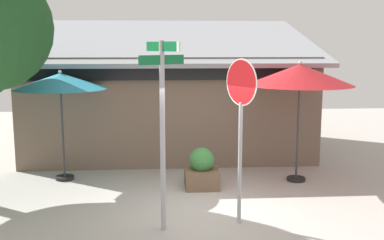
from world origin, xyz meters
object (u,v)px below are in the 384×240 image
(street_sign_post, at_px, (163,117))
(sidewalk_planter, at_px, (202,170))
(patio_umbrella_teal_left, at_px, (60,82))
(patio_umbrella_crimson_center, at_px, (300,75))
(stop_sign, at_px, (241,109))

(street_sign_post, bearing_deg, sidewalk_planter, 69.61)
(sidewalk_planter, bearing_deg, patio_umbrella_teal_left, 165.21)
(street_sign_post, bearing_deg, patio_umbrella_crimson_center, 40.84)
(patio_umbrella_teal_left, height_order, patio_umbrella_crimson_center, patio_umbrella_crimson_center)
(patio_umbrella_teal_left, bearing_deg, street_sign_post, -54.00)
(sidewalk_planter, bearing_deg, stop_sign, -77.50)
(stop_sign, distance_m, patio_umbrella_teal_left, 4.83)
(patio_umbrella_teal_left, xyz_separation_m, sidewalk_planter, (3.25, -0.86, -1.96))
(street_sign_post, xyz_separation_m, patio_umbrella_teal_left, (-2.36, 3.25, 0.35))
(patio_umbrella_teal_left, xyz_separation_m, patio_umbrella_crimson_center, (5.56, -0.49, 0.17))
(stop_sign, relative_size, patio_umbrella_crimson_center, 1.05)
(patio_umbrella_teal_left, bearing_deg, patio_umbrella_crimson_center, -5.06)
(stop_sign, bearing_deg, sidewalk_planter, 102.50)
(street_sign_post, distance_m, stop_sign, 1.39)
(patio_umbrella_teal_left, distance_m, patio_umbrella_crimson_center, 5.58)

